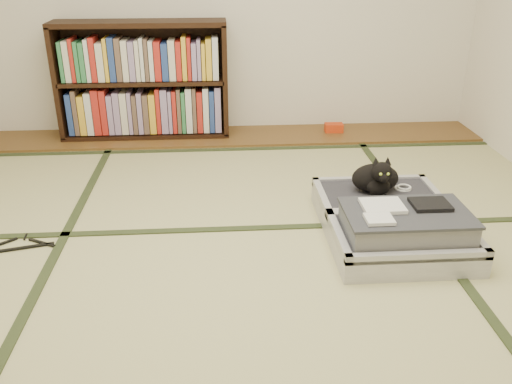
{
  "coord_description": "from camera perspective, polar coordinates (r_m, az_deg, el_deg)",
  "views": [
    {
      "loc": [
        -0.14,
        -2.28,
        1.45
      ],
      "look_at": [
        0.05,
        0.35,
        0.25
      ],
      "focal_mm": 38.0,
      "sensor_mm": 36.0,
      "label": 1
    }
  ],
  "objects": [
    {
      "name": "floor",
      "position": [
        2.71,
        -0.54,
        -7.94
      ],
      "size": [
        4.5,
        4.5,
        0.0
      ],
      "primitive_type": "plane",
      "color": "#C3B882",
      "rests_on": "ground"
    },
    {
      "name": "wood_strip",
      "position": [
        4.52,
        -2.12,
        5.9
      ],
      "size": [
        4.0,
        0.5,
        0.02
      ],
      "primitive_type": "cube",
      "color": "brown",
      "rests_on": "ground"
    },
    {
      "name": "red_item",
      "position": [
        4.63,
        8.19,
        6.72
      ],
      "size": [
        0.15,
        0.1,
        0.07
      ],
      "primitive_type": "cube",
      "rotation": [
        0.0,
        0.0,
        -0.04
      ],
      "color": "red",
      "rests_on": "wood_strip"
    },
    {
      "name": "tatami_borders",
      "position": [
        3.13,
        -1.1,
        -3.03
      ],
      "size": [
        4.0,
        4.5,
        0.01
      ],
      "color": "#2D381E",
      "rests_on": "ground"
    },
    {
      "name": "bookcase",
      "position": [
        4.5,
        -11.78,
        11.18
      ],
      "size": [
        1.34,
        0.31,
        0.92
      ],
      "color": "black",
      "rests_on": "wood_strip"
    },
    {
      "name": "suitcase",
      "position": [
        3.01,
        14.17,
        -3.07
      ],
      "size": [
        0.71,
        0.94,
        0.28
      ],
      "color": "#BBBBC0",
      "rests_on": "floor"
    },
    {
      "name": "cat",
      "position": [
        3.2,
        12.58,
        1.44
      ],
      "size": [
        0.31,
        0.32,
        0.25
      ],
      "color": "black",
      "rests_on": "suitcase"
    },
    {
      "name": "cable_coil",
      "position": [
        3.32,
        15.26,
        0.42
      ],
      "size": [
        0.1,
        0.1,
        0.02
      ],
      "color": "white",
      "rests_on": "suitcase"
    },
    {
      "name": "hanger",
      "position": [
        3.13,
        -23.62,
        -5.2
      ],
      "size": [
        0.37,
        0.21,
        0.01
      ],
      "color": "black",
      "rests_on": "floor"
    }
  ]
}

